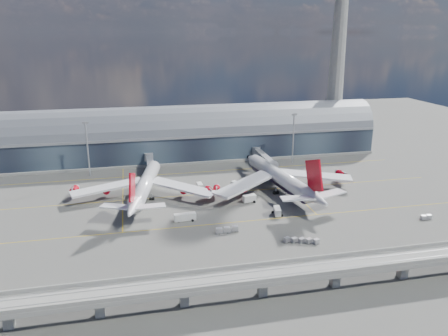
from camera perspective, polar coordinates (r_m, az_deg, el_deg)
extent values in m
plane|color=#474744|center=(163.73, -0.71, -5.80)|extent=(500.00, 500.00, 0.00)
cube|color=gold|center=(154.78, 0.05, -7.22)|extent=(200.00, 0.25, 0.01)
cube|color=gold|center=(181.96, -1.99, -3.38)|extent=(200.00, 0.25, 0.01)
cube|color=gold|center=(209.91, -3.48, -0.55)|extent=(200.00, 0.25, 0.01)
cube|color=gold|center=(188.85, -13.07, -3.05)|extent=(0.25, 80.00, 0.01)
cube|color=gold|center=(199.76, 7.41, -1.60)|extent=(0.25, 80.00, 0.01)
cube|color=#1E2432|center=(234.64, -4.58, 3.13)|extent=(200.00, 28.00, 14.00)
cylinder|color=slate|center=(233.03, -4.63, 4.80)|extent=(200.00, 28.00, 28.00)
cube|color=gray|center=(219.51, -4.12, 4.03)|extent=(200.00, 1.00, 1.20)
cube|color=gray|center=(236.28, -4.55, 1.62)|extent=(200.00, 30.00, 1.20)
cube|color=gray|center=(264.69, 13.85, 3.64)|extent=(18.00, 18.00, 8.00)
cone|color=gray|center=(258.46, 14.51, 12.50)|extent=(10.00, 10.00, 90.00)
cube|color=gray|center=(113.71, 5.07, -13.88)|extent=(220.00, 8.50, 1.20)
cube|color=gray|center=(109.90, 5.73, -14.43)|extent=(220.00, 0.40, 1.20)
cube|color=gray|center=(116.44, 4.49, -12.43)|extent=(220.00, 0.40, 1.20)
cube|color=gray|center=(112.15, 5.32, -13.98)|extent=(220.00, 0.12, 0.12)
cube|color=gray|center=(114.60, 4.85, -13.23)|extent=(220.00, 0.12, 0.12)
cube|color=gray|center=(115.14, -26.36, -17.16)|extent=(2.20, 2.20, 5.00)
cube|color=gray|center=(111.66, -15.93, -17.02)|extent=(2.20, 2.20, 5.00)
cube|color=gray|center=(111.71, -5.23, -16.33)|extent=(2.20, 2.20, 5.00)
cube|color=gray|center=(115.29, 5.03, -15.15)|extent=(2.20, 2.20, 5.00)
cube|color=gray|center=(122.07, 14.30, -13.68)|extent=(2.20, 2.20, 5.00)
cube|color=gray|center=(131.58, 22.31, -12.10)|extent=(2.20, 2.20, 5.00)
cylinder|color=gray|center=(209.96, -17.37, 2.23)|extent=(0.70, 0.70, 25.00)
cube|color=gray|center=(207.19, -17.69, 5.63)|extent=(3.00, 0.40, 1.00)
cylinder|color=gray|center=(223.92, 9.02, 3.73)|extent=(0.70, 0.70, 25.00)
cube|color=gray|center=(221.33, 9.18, 6.92)|extent=(3.00, 0.40, 1.00)
cylinder|color=white|center=(179.51, -10.23, -2.07)|extent=(15.29, 47.63, 5.73)
cone|color=white|center=(204.31, -9.05, 0.39)|extent=(7.07, 8.18, 5.73)
cone|color=white|center=(153.36, -11.93, -5.31)|extent=(7.80, 11.68, 5.73)
cube|color=#B40716|center=(153.30, -11.90, -2.48)|extent=(2.80, 10.60, 11.85)
cube|color=white|center=(181.22, -14.98, -2.45)|extent=(29.70, 14.94, 2.31)
cube|color=white|center=(176.17, -5.49, -2.49)|extent=(26.76, 23.96, 2.31)
cylinder|color=#B40716|center=(183.52, -14.98, -2.73)|extent=(3.72, 4.96, 2.86)
cylinder|color=#B40716|center=(187.28, -18.93, -2.69)|extent=(3.72, 4.96, 2.86)
cylinder|color=#B40716|center=(178.35, -5.26, -2.78)|extent=(3.72, 4.96, 2.86)
cylinder|color=#B40716|center=(177.76, -0.97, -2.77)|extent=(3.72, 4.96, 2.86)
cylinder|color=gray|center=(196.48, -9.39, -1.61)|extent=(0.45, 0.45, 2.68)
cylinder|color=gray|center=(178.14, -11.25, -3.72)|extent=(0.54, 0.54, 2.68)
cylinder|color=gray|center=(177.17, -9.42, -3.74)|extent=(0.54, 0.54, 2.68)
cylinder|color=black|center=(178.44, -11.23, -3.98)|extent=(2.20, 1.72, 1.34)
cylinder|color=black|center=(177.47, -9.41, -3.99)|extent=(2.20, 1.72, 1.34)
cylinder|color=white|center=(185.83, 7.17, -1.07)|extent=(12.81, 50.34, 6.00)
cone|color=white|center=(209.99, 3.68, 1.19)|extent=(7.08, 9.02, 6.00)
cone|color=white|center=(161.03, 12.09, -3.95)|extent=(7.64, 13.11, 6.00)
cube|color=#B40716|center=(160.88, 11.69, -0.97)|extent=(2.42, 12.34, 13.69)
cube|color=white|center=(177.72, 2.82, -2.10)|extent=(30.11, 24.99, 2.56)
cube|color=white|center=(192.14, 11.74, -0.94)|extent=(32.13, 18.48, 2.56)
cylinder|color=black|center=(186.35, 7.16, -1.55)|extent=(11.22, 45.14, 5.10)
cylinder|color=#B40716|center=(179.91, 2.38, -2.47)|extent=(3.99, 5.57, 3.31)
cylinder|color=#B40716|center=(175.18, -1.98, -3.03)|extent=(3.99, 5.57, 3.31)
cylinder|color=#B40716|center=(194.68, 11.54, -1.27)|extent=(3.99, 5.57, 3.31)
cylinder|color=#B40716|center=(202.39, 15.02, -0.80)|extent=(3.99, 5.57, 3.31)
cylinder|color=gray|center=(202.23, 4.85, -0.82)|extent=(0.52, 0.52, 3.10)
cylinder|color=gray|center=(182.41, 6.79, -2.92)|extent=(0.62, 0.62, 3.10)
cylinder|color=gray|center=(185.38, 8.62, -2.67)|extent=(0.62, 0.62, 3.10)
cylinder|color=black|center=(182.75, 6.78, -3.21)|extent=(2.47, 1.85, 1.55)
cylinder|color=black|center=(185.71, 8.60, -2.95)|extent=(2.47, 1.85, 1.55)
cube|color=gray|center=(208.24, -9.63, 0.58)|extent=(3.00, 24.00, 3.00)
cube|color=gray|center=(196.77, -9.44, -0.40)|extent=(3.60, 3.60, 3.40)
cylinder|color=gray|center=(219.76, -9.81, 1.46)|extent=(4.40, 4.40, 4.00)
cylinder|color=gray|center=(197.85, -9.39, -1.36)|extent=(0.50, 0.50, 3.40)
cylinder|color=black|center=(198.28, -9.37, -1.73)|extent=(1.40, 0.80, 0.80)
cube|color=gray|center=(215.76, 5.28, 1.35)|extent=(3.00, 28.00, 3.00)
cube|color=gray|center=(203.02, 6.46, 0.28)|extent=(3.60, 3.60, 3.40)
cylinder|color=gray|center=(228.65, 4.23, 2.29)|extent=(4.40, 4.40, 4.00)
cylinder|color=gray|center=(204.07, 6.43, -0.66)|extent=(0.50, 0.50, 3.40)
cylinder|color=black|center=(204.49, 6.42, -1.02)|extent=(1.40, 0.80, 0.80)
cube|color=silver|center=(172.78, 3.32, -3.97)|extent=(5.43, 3.17, 2.66)
cylinder|color=black|center=(173.38, 3.85, -4.32)|extent=(1.33, 2.67, 0.92)
cylinder|color=black|center=(173.05, 2.77, -4.35)|extent=(1.33, 2.67, 0.92)
cube|color=silver|center=(156.57, -5.12, -6.37)|extent=(7.88, 2.72, 2.52)
cylinder|color=black|center=(157.16, -4.20, -6.70)|extent=(1.03, 2.47, 0.87)
cylinder|color=black|center=(156.91, -6.02, -6.79)|extent=(1.03, 2.47, 0.87)
cube|color=silver|center=(162.09, 6.97, -5.61)|extent=(3.23, 5.90, 2.42)
cylinder|color=black|center=(163.91, 6.64, -5.74)|extent=(2.45, 1.29, 0.84)
cylinder|color=black|center=(161.11, 7.28, -6.18)|extent=(2.45, 1.29, 0.84)
cube|color=silver|center=(186.73, -3.19, -2.36)|extent=(2.26, 4.71, 2.42)
cylinder|color=black|center=(188.48, -3.25, -2.52)|extent=(2.35, 0.90, 0.84)
cylinder|color=black|center=(185.71, -3.12, -2.82)|extent=(2.35, 0.90, 0.84)
cube|color=silver|center=(186.75, 1.77, -2.28)|extent=(5.22, 6.65, 2.72)
cylinder|color=black|center=(188.97, 1.93, -2.43)|extent=(2.74, 2.12, 0.94)
cylinder|color=black|center=(185.33, 1.60, -2.83)|extent=(2.74, 2.12, 0.94)
cube|color=gray|center=(147.34, -0.63, -8.43)|extent=(2.68, 1.91, 0.32)
cube|color=#A8A8AD|center=(146.97, -0.63, -8.14)|extent=(2.25, 1.77, 1.59)
cube|color=gray|center=(148.07, 0.41, -8.30)|extent=(2.68, 1.91, 0.32)
cube|color=#A8A8AD|center=(147.70, 0.41, -8.00)|extent=(2.25, 1.77, 1.59)
cube|color=gray|center=(148.85, 1.43, -8.16)|extent=(2.68, 1.91, 0.32)
cube|color=#A8A8AD|center=(148.49, 1.43, -7.86)|extent=(2.25, 1.77, 1.59)
cube|color=gray|center=(143.17, 8.21, -9.45)|extent=(2.49, 2.06, 0.27)
cube|color=#A8A8AD|center=(142.85, 8.22, -9.20)|extent=(2.12, 1.85, 1.33)
cube|color=gray|center=(143.26, 9.15, -9.48)|extent=(2.49, 2.06, 0.27)
cube|color=#A8A8AD|center=(142.94, 9.16, -9.23)|extent=(2.12, 1.85, 1.33)
cube|color=gray|center=(143.38, 10.08, -9.51)|extent=(2.49, 2.06, 0.27)
cube|color=#A8A8AD|center=(143.06, 10.10, -9.25)|extent=(2.12, 1.85, 1.33)
cube|color=gray|center=(143.54, 11.02, -9.53)|extent=(2.49, 2.06, 0.27)
cube|color=#A8A8AD|center=(143.22, 11.03, -9.28)|extent=(2.12, 1.85, 1.33)
cube|color=gray|center=(143.73, 11.95, -9.55)|extent=(2.49, 2.06, 0.27)
cube|color=#A8A8AD|center=(143.42, 11.97, -9.30)|extent=(2.12, 1.85, 1.33)
cube|color=gray|center=(173.13, 24.58, -6.06)|extent=(2.16, 1.50, 0.26)
cube|color=#A8A8AD|center=(172.87, 24.61, -5.85)|extent=(1.81, 1.40, 1.31)
cube|color=gray|center=(174.54, 25.16, -5.96)|extent=(2.16, 1.50, 0.26)
cube|color=#A8A8AD|center=(174.28, 25.19, -5.74)|extent=(1.81, 1.40, 1.31)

